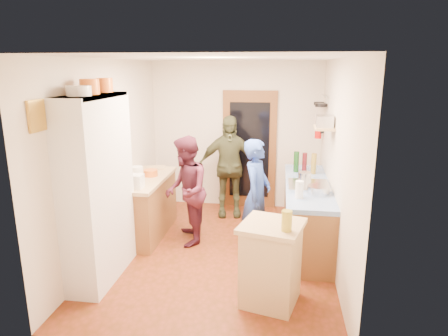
% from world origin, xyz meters
% --- Properties ---
extents(floor, '(3.00, 4.00, 0.02)m').
position_xyz_m(floor, '(0.00, 0.00, -0.01)').
color(floor, maroon).
rests_on(floor, ground).
extents(ceiling, '(3.00, 4.00, 0.02)m').
position_xyz_m(ceiling, '(0.00, 0.00, 2.61)').
color(ceiling, silver).
rests_on(ceiling, ground).
extents(wall_back, '(3.00, 0.02, 2.60)m').
position_xyz_m(wall_back, '(0.00, 2.01, 1.30)').
color(wall_back, beige).
rests_on(wall_back, ground).
extents(wall_front, '(3.00, 0.02, 2.60)m').
position_xyz_m(wall_front, '(0.00, -2.01, 1.30)').
color(wall_front, beige).
rests_on(wall_front, ground).
extents(wall_left, '(0.02, 4.00, 2.60)m').
position_xyz_m(wall_left, '(-1.51, 0.00, 1.30)').
color(wall_left, beige).
rests_on(wall_left, ground).
extents(wall_right, '(0.02, 4.00, 2.60)m').
position_xyz_m(wall_right, '(1.51, 0.00, 1.30)').
color(wall_right, beige).
rests_on(wall_right, ground).
extents(door_frame, '(0.95, 0.06, 2.10)m').
position_xyz_m(door_frame, '(0.25, 1.97, 1.05)').
color(door_frame, brown).
rests_on(door_frame, ground).
extents(door_glass, '(0.70, 0.02, 1.70)m').
position_xyz_m(door_glass, '(0.25, 1.94, 1.05)').
color(door_glass, black).
rests_on(door_glass, door_frame).
extents(hutch_body, '(0.40, 1.20, 2.20)m').
position_xyz_m(hutch_body, '(-1.30, -0.80, 1.10)').
color(hutch_body, silver).
rests_on(hutch_body, ground).
extents(hutch_top_shelf, '(0.40, 1.14, 0.04)m').
position_xyz_m(hutch_top_shelf, '(-1.30, -0.80, 2.18)').
color(hutch_top_shelf, silver).
rests_on(hutch_top_shelf, hutch_body).
extents(plate_stack, '(0.25, 0.25, 0.11)m').
position_xyz_m(plate_stack, '(-1.30, -1.05, 2.25)').
color(plate_stack, white).
rests_on(plate_stack, hutch_top_shelf).
extents(orange_pot_a, '(0.21, 0.21, 0.17)m').
position_xyz_m(orange_pot_a, '(-1.30, -0.80, 2.28)').
color(orange_pot_a, orange).
rests_on(orange_pot_a, hutch_top_shelf).
extents(orange_pot_b, '(0.19, 0.19, 0.17)m').
position_xyz_m(orange_pot_b, '(-1.30, -0.42, 2.28)').
color(orange_pot_b, orange).
rests_on(orange_pot_b, hutch_top_shelf).
extents(left_counter_base, '(0.60, 1.40, 0.85)m').
position_xyz_m(left_counter_base, '(-1.20, 0.45, 0.42)').
color(left_counter_base, brown).
rests_on(left_counter_base, ground).
extents(left_counter_top, '(0.64, 1.44, 0.05)m').
position_xyz_m(left_counter_top, '(-1.20, 0.45, 0.88)').
color(left_counter_top, tan).
rests_on(left_counter_top, left_counter_base).
extents(toaster, '(0.26, 0.18, 0.19)m').
position_xyz_m(toaster, '(-1.15, -0.05, 0.99)').
color(toaster, white).
rests_on(toaster, left_counter_top).
extents(kettle, '(0.19, 0.19, 0.19)m').
position_xyz_m(kettle, '(-1.25, 0.35, 1.00)').
color(kettle, white).
rests_on(kettle, left_counter_top).
extents(orange_bowl, '(0.25, 0.25, 0.09)m').
position_xyz_m(orange_bowl, '(-1.12, 0.57, 0.95)').
color(orange_bowl, orange).
rests_on(orange_bowl, left_counter_top).
extents(chopping_board, '(0.35, 0.30, 0.02)m').
position_xyz_m(chopping_board, '(-1.18, 1.02, 0.91)').
color(chopping_board, tan).
rests_on(chopping_board, left_counter_top).
extents(right_counter_base, '(0.60, 2.20, 0.84)m').
position_xyz_m(right_counter_base, '(1.20, 0.50, 0.42)').
color(right_counter_base, brown).
rests_on(right_counter_base, ground).
extents(right_counter_top, '(0.62, 2.22, 0.06)m').
position_xyz_m(right_counter_top, '(1.20, 0.50, 0.87)').
color(right_counter_top, '#0D4BAF').
rests_on(right_counter_top, right_counter_base).
extents(hob, '(0.55, 0.58, 0.04)m').
position_xyz_m(hob, '(1.20, 0.33, 0.92)').
color(hob, silver).
rests_on(hob, right_counter_top).
extents(pot_on_hob, '(0.18, 0.18, 0.12)m').
position_xyz_m(pot_on_hob, '(1.15, 0.51, 1.00)').
color(pot_on_hob, silver).
rests_on(pot_on_hob, hob).
extents(bottle_a, '(0.10, 0.10, 0.32)m').
position_xyz_m(bottle_a, '(1.05, 1.13, 1.06)').
color(bottle_a, '#143F14').
rests_on(bottle_a, right_counter_top).
extents(bottle_b, '(0.09, 0.09, 0.29)m').
position_xyz_m(bottle_b, '(1.18, 1.18, 1.05)').
color(bottle_b, '#591419').
rests_on(bottle_b, right_counter_top).
extents(bottle_c, '(0.09, 0.09, 0.32)m').
position_xyz_m(bottle_c, '(1.31, 1.04, 1.06)').
color(bottle_c, olive).
rests_on(bottle_c, right_counter_top).
extents(paper_towel, '(0.12, 0.12, 0.22)m').
position_xyz_m(paper_towel, '(1.05, -0.17, 1.01)').
color(paper_towel, white).
rests_on(paper_towel, right_counter_top).
extents(mixing_bowl, '(0.34, 0.34, 0.11)m').
position_xyz_m(mixing_bowl, '(1.30, 0.02, 0.95)').
color(mixing_bowl, silver).
rests_on(mixing_bowl, right_counter_top).
extents(island_base, '(0.67, 0.67, 0.86)m').
position_xyz_m(island_base, '(0.74, -1.09, 0.43)').
color(island_base, tan).
rests_on(island_base, ground).
extents(island_top, '(0.75, 0.75, 0.05)m').
position_xyz_m(island_top, '(0.74, -1.09, 0.89)').
color(island_top, tan).
rests_on(island_top, island_base).
extents(cutting_board, '(0.41, 0.36, 0.02)m').
position_xyz_m(cutting_board, '(0.70, -1.03, 0.90)').
color(cutting_board, white).
rests_on(cutting_board, island_top).
extents(oil_jar, '(0.13, 0.13, 0.21)m').
position_xyz_m(oil_jar, '(0.89, -1.26, 1.02)').
color(oil_jar, '#AD9E2D').
rests_on(oil_jar, island_top).
extents(pan_rail, '(0.02, 0.65, 0.02)m').
position_xyz_m(pan_rail, '(1.46, 1.52, 2.05)').
color(pan_rail, silver).
rests_on(pan_rail, wall_right).
extents(pan_hang_a, '(0.18, 0.18, 0.05)m').
position_xyz_m(pan_hang_a, '(1.40, 1.35, 1.92)').
color(pan_hang_a, black).
rests_on(pan_hang_a, pan_rail).
extents(pan_hang_b, '(0.16, 0.16, 0.05)m').
position_xyz_m(pan_hang_b, '(1.40, 1.55, 1.90)').
color(pan_hang_b, black).
rests_on(pan_hang_b, pan_rail).
extents(pan_hang_c, '(0.17, 0.17, 0.05)m').
position_xyz_m(pan_hang_c, '(1.40, 1.75, 1.91)').
color(pan_hang_c, black).
rests_on(pan_hang_c, pan_rail).
extents(wall_shelf, '(0.26, 0.42, 0.03)m').
position_xyz_m(wall_shelf, '(1.37, 0.45, 1.70)').
color(wall_shelf, tan).
rests_on(wall_shelf, wall_right).
extents(radio, '(0.23, 0.31, 0.15)m').
position_xyz_m(radio, '(1.37, 0.45, 1.79)').
color(radio, silver).
rests_on(radio, wall_shelf).
extents(ext_bracket, '(0.06, 0.10, 0.04)m').
position_xyz_m(ext_bracket, '(1.47, 1.70, 1.45)').
color(ext_bracket, black).
rests_on(ext_bracket, wall_right).
extents(fire_extinguisher, '(0.11, 0.11, 0.32)m').
position_xyz_m(fire_extinguisher, '(1.41, 1.70, 1.50)').
color(fire_extinguisher, red).
rests_on(fire_extinguisher, wall_right).
extents(picture_frame, '(0.03, 0.25, 0.30)m').
position_xyz_m(picture_frame, '(-1.48, -1.55, 2.05)').
color(picture_frame, gold).
rests_on(picture_frame, wall_left).
extents(person_hob, '(0.49, 0.63, 1.55)m').
position_xyz_m(person_hob, '(0.52, 0.23, 0.78)').
color(person_hob, '#2A48A5').
rests_on(person_hob, ground).
extents(person_left, '(0.77, 0.89, 1.57)m').
position_xyz_m(person_left, '(-0.49, 0.31, 0.78)').
color(person_left, '#461927').
rests_on(person_left, ground).
extents(person_back, '(1.07, 0.58, 1.73)m').
position_xyz_m(person_back, '(-0.05, 1.46, 0.86)').
color(person_back, '#3C3F25').
rests_on(person_back, ground).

